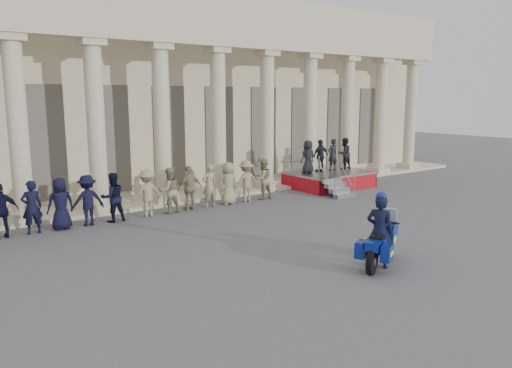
% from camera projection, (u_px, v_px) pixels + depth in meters
% --- Properties ---
extents(ground, '(90.00, 90.00, 0.00)m').
position_uv_depth(ground, '(256.00, 264.00, 12.97)').
color(ground, '#4C4C4F').
rests_on(ground, ground).
extents(building, '(40.00, 12.50, 9.00)m').
position_uv_depth(building, '(74.00, 92.00, 23.87)').
color(building, '#BFB08F').
rests_on(building, ground).
extents(officer_rank, '(18.60, 0.65, 1.72)m').
position_uv_depth(officer_rank, '(46.00, 205.00, 15.93)').
color(officer_rank, black).
rests_on(officer_rank, ground).
extents(reviewing_stand, '(3.74, 3.71, 2.29)m').
position_uv_depth(reviewing_stand, '(329.00, 164.00, 23.68)').
color(reviewing_stand, gray).
rests_on(reviewing_stand, ground).
extents(motorcycle, '(2.02, 1.34, 1.39)m').
position_uv_depth(motorcycle, '(380.00, 243.00, 12.77)').
color(motorcycle, black).
rests_on(motorcycle, ground).
extents(rider, '(0.70, 0.81, 1.96)m').
position_uv_depth(rider, '(380.00, 230.00, 12.60)').
color(rider, black).
rests_on(rider, ground).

